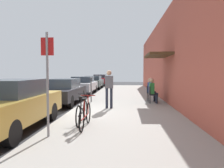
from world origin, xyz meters
TOP-DOWN VIEW (x-y plane):
  - ground_plane at (0.00, 0.00)m, footprint 60.00×60.00m
  - sidewalk_slab at (2.25, 2.00)m, footprint 4.50×32.00m
  - building_facade at (4.64, 2.00)m, footprint 1.40×32.00m
  - parked_car_0 at (-1.10, -2.71)m, footprint 1.80×4.40m
  - parked_car_1 at (-1.10, 2.61)m, footprint 1.80×4.40m
  - parked_car_2 at (-1.10, 8.19)m, footprint 1.80×4.40m
  - parked_car_3 at (-1.10, 13.71)m, footprint 1.80×4.40m
  - parked_car_4 at (-1.10, 19.69)m, footprint 1.80×4.40m
  - parking_meter at (0.45, 2.75)m, footprint 0.12×0.10m
  - street_sign at (0.40, -3.64)m, footprint 0.32×0.06m
  - bicycle_0 at (0.96, -2.21)m, footprint 0.46×1.71m
  - bicycle_1 at (1.16, -2.69)m, footprint 0.46×1.71m
  - cafe_chair_0 at (3.69, 2.47)m, footprint 0.46×0.46m
  - seated_patron_0 at (3.75, 2.48)m, footprint 0.44×0.37m
  - cafe_chair_1 at (3.69, 3.29)m, footprint 0.55×0.55m
  - seated_patron_1 at (3.75, 3.27)m, footprint 0.50×0.46m
  - pedestrian_standing at (1.59, 0.69)m, footprint 0.36×0.22m

SIDE VIEW (x-z plane):
  - ground_plane at x=0.00m, z-range 0.00..0.00m
  - sidewalk_slab at x=2.25m, z-range 0.00..0.12m
  - bicycle_0 at x=0.96m, z-range 0.03..0.93m
  - bicycle_1 at x=1.16m, z-range 0.03..0.93m
  - cafe_chair_0 at x=3.69m, z-range 0.19..1.06m
  - cafe_chair_1 at x=3.69m, z-range 0.19..1.06m
  - parked_car_3 at x=-1.10m, z-range 0.04..1.39m
  - parked_car_1 at x=-1.10m, z-range 0.02..1.41m
  - parked_car_2 at x=-1.10m, z-range 0.03..1.42m
  - parked_car_4 at x=-1.10m, z-range 0.03..1.47m
  - parked_car_0 at x=-1.10m, z-range 0.02..1.53m
  - seated_patron_0 at x=3.75m, z-range 0.17..1.46m
  - seated_patron_1 at x=3.75m, z-range 0.17..1.46m
  - parking_meter at x=0.45m, z-range 0.23..1.55m
  - pedestrian_standing at x=1.59m, z-range 0.27..1.97m
  - street_sign at x=0.40m, z-range 0.34..2.94m
  - building_facade at x=4.64m, z-range 0.00..5.07m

